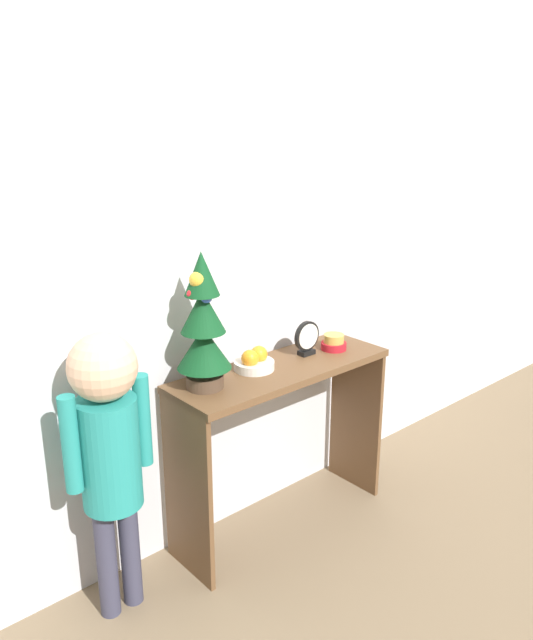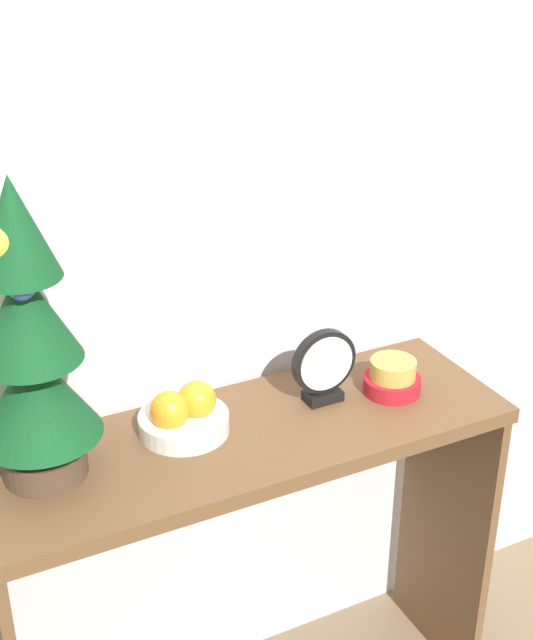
{
  "view_description": "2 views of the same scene",
  "coord_description": "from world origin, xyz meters",
  "px_view_note": "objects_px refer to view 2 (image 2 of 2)",
  "views": [
    {
      "loc": [
        -1.59,
        -1.57,
        1.68
      ],
      "look_at": [
        -0.05,
        0.2,
        0.93
      ],
      "focal_mm": 35.0,
      "sensor_mm": 36.0,
      "label": 1
    },
    {
      "loc": [
        -0.57,
        -1.06,
        1.62
      ],
      "look_at": [
        0.03,
        0.15,
        0.96
      ],
      "focal_mm": 50.0,
      "sensor_mm": 36.0,
      "label": 2
    }
  ],
  "objects_px": {
    "desk_clock": "(324,367)",
    "mini_tree": "(29,344)",
    "singing_bowl": "(392,378)",
    "fruit_bowl": "(184,415)"
  },
  "relations": [
    {
      "from": "mini_tree",
      "to": "singing_bowl",
      "type": "xyz_separation_m",
      "value": [
        0.66,
        -0.03,
        -0.22
      ]
    },
    {
      "from": "fruit_bowl",
      "to": "desk_clock",
      "type": "bearing_deg",
      "value": -3.99
    },
    {
      "from": "mini_tree",
      "to": "desk_clock",
      "type": "bearing_deg",
      "value": -0.44
    },
    {
      "from": "mini_tree",
      "to": "fruit_bowl",
      "type": "bearing_deg",
      "value": 3.41
    },
    {
      "from": "fruit_bowl",
      "to": "desk_clock",
      "type": "xyz_separation_m",
      "value": [
        0.28,
        -0.02,
        0.04
      ]
    },
    {
      "from": "singing_bowl",
      "to": "desk_clock",
      "type": "height_order",
      "value": "desk_clock"
    },
    {
      "from": "singing_bowl",
      "to": "desk_clock",
      "type": "distance_m",
      "value": 0.15
    },
    {
      "from": "desk_clock",
      "to": "mini_tree",
      "type": "bearing_deg",
      "value": 179.56
    },
    {
      "from": "mini_tree",
      "to": "fruit_bowl",
      "type": "relative_size",
      "value": 3.17
    },
    {
      "from": "mini_tree",
      "to": "desk_clock",
      "type": "height_order",
      "value": "mini_tree"
    }
  ]
}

